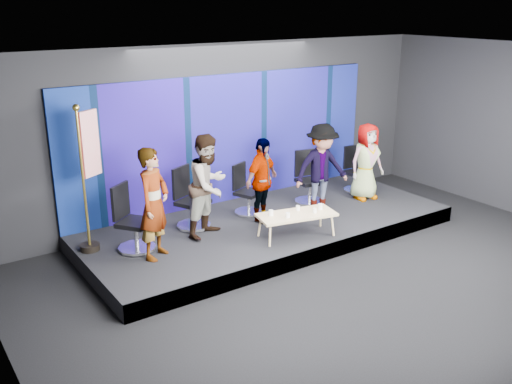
# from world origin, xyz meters

# --- Properties ---
(ground) EXTENTS (10.00, 10.00, 0.00)m
(ground) POSITION_xyz_m (0.00, 0.00, 0.00)
(ground) COLOR black
(ground) RESTS_ON ground
(room_walls) EXTENTS (10.02, 8.02, 3.51)m
(room_walls) POSITION_xyz_m (0.00, 0.00, 2.43)
(room_walls) COLOR black
(room_walls) RESTS_ON ground
(riser) EXTENTS (7.00, 3.00, 0.30)m
(riser) POSITION_xyz_m (0.00, 2.50, 0.15)
(riser) COLOR black
(riser) RESTS_ON ground
(backdrop) EXTENTS (7.00, 0.08, 2.60)m
(backdrop) POSITION_xyz_m (0.00, 3.95, 1.60)
(backdrop) COLOR navy
(backdrop) RESTS_ON riser
(chair_a) EXTENTS (0.89, 0.89, 1.13)m
(chair_a) POSITION_xyz_m (-2.63, 2.68, 0.67)
(chair_a) COLOR silver
(chair_a) RESTS_ON riser
(panelist_a) EXTENTS (0.80, 0.75, 1.83)m
(panelist_a) POSITION_xyz_m (-2.43, 2.21, 1.21)
(panelist_a) COLOR black
(panelist_a) RESTS_ON riser
(chair_b) EXTENTS (0.84, 0.84, 1.13)m
(chair_b) POSITION_xyz_m (-1.36, 3.03, 0.67)
(chair_b) COLOR silver
(chair_b) RESTS_ON riser
(panelist_b) EXTENTS (1.10, 1.00, 1.83)m
(panelist_b) POSITION_xyz_m (-1.25, 2.54, 1.21)
(panelist_b) COLOR black
(panelist_b) RESTS_ON riser
(chair_c) EXTENTS (0.73, 0.73, 0.99)m
(chair_c) POSITION_xyz_m (-0.12, 3.06, 0.62)
(chair_c) COLOR silver
(chair_c) RESTS_ON riser
(panelist_c) EXTENTS (1.02, 0.72, 1.60)m
(panelist_c) POSITION_xyz_m (-0.10, 2.56, 1.10)
(panelist_c) COLOR black
(panelist_c) RESTS_ON riser
(chair_d) EXTENTS (0.70, 0.70, 1.08)m
(chair_d) POSITION_xyz_m (1.29, 2.88, 0.65)
(chair_d) COLOR silver
(chair_d) RESTS_ON riser
(panelist_d) EXTENTS (1.22, 0.83, 1.74)m
(panelist_d) POSITION_xyz_m (1.19, 2.38, 1.17)
(panelist_d) COLOR black
(panelist_d) RESTS_ON riser
(chair_e) EXTENTS (0.61, 0.61, 0.99)m
(chair_e) POSITION_xyz_m (2.61, 2.88, 0.62)
(chair_e) COLOR silver
(chair_e) RESTS_ON riser
(panelist_e) EXTENTS (0.83, 0.58, 1.60)m
(panelist_e) POSITION_xyz_m (2.43, 2.41, 1.10)
(panelist_e) COLOR black
(panelist_e) RESTS_ON riser
(coffee_table) EXTENTS (1.47, 0.86, 0.42)m
(coffee_table) POSITION_xyz_m (-0.03, 1.60, 0.69)
(coffee_table) COLOR tan
(coffee_table) RESTS_ON riser
(mug_a) EXTENTS (0.08, 0.08, 0.10)m
(mug_a) POSITION_xyz_m (-0.45, 1.78, 0.77)
(mug_a) COLOR white
(mug_a) RESTS_ON coffee_table
(mug_b) EXTENTS (0.08, 0.08, 0.09)m
(mug_b) POSITION_xyz_m (-0.28, 1.53, 0.77)
(mug_b) COLOR white
(mug_b) RESTS_ON coffee_table
(mug_c) EXTENTS (0.07, 0.07, 0.09)m
(mug_c) POSITION_xyz_m (0.09, 1.71, 0.77)
(mug_c) COLOR white
(mug_c) RESTS_ON coffee_table
(mug_d) EXTENTS (0.07, 0.07, 0.08)m
(mug_d) POSITION_xyz_m (0.26, 1.46, 0.77)
(mug_d) COLOR white
(mug_d) RESTS_ON coffee_table
(mug_e) EXTENTS (0.09, 0.09, 0.10)m
(mug_e) POSITION_xyz_m (0.46, 1.53, 0.77)
(mug_e) COLOR white
(mug_e) RESTS_ON coffee_table
(flag_stand) EXTENTS (0.53, 0.37, 2.45)m
(flag_stand) POSITION_xyz_m (-3.14, 3.12, 1.60)
(flag_stand) COLOR black
(flag_stand) RESTS_ON riser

